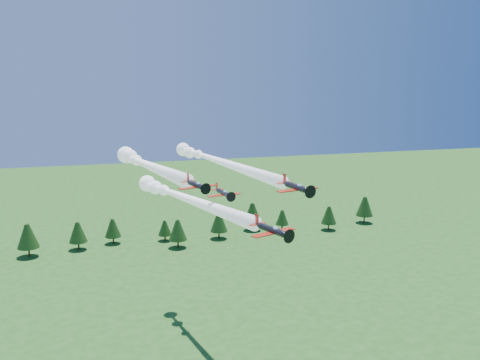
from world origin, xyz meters
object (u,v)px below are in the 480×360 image
object	(u,v)px
plane_right	(218,161)
plane_lead	(183,197)
plane_left	(145,164)
plane_slot	(224,193)

from	to	relation	value
plane_right	plane_lead	bearing A→B (deg)	-132.37
plane_lead	plane_left	world-z (taller)	plane_left
plane_left	plane_slot	xyz separation A→B (m)	(13.01, -13.71, -3.83)
plane_left	plane_slot	distance (m)	19.28
plane_lead	plane_slot	size ratio (longest dim) A/B	6.59
plane_right	plane_left	bearing A→B (deg)	-151.97
plane_slot	plane_right	bearing A→B (deg)	69.39
plane_lead	plane_left	xyz separation A→B (m)	(-6.96, 4.45, 6.31)
plane_lead	plane_left	bearing A→B (deg)	126.96
plane_lead	plane_right	world-z (taller)	plane_right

